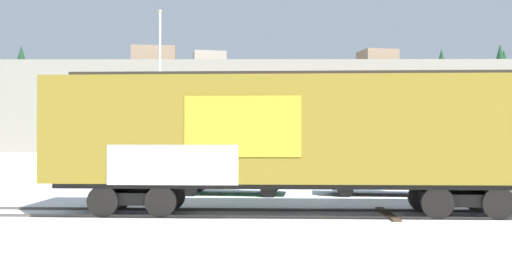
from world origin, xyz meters
TOP-DOWN VIEW (x-y plane):
  - ground_plane at (0.00, 0.00)m, footprint 260.00×260.00m
  - track at (-1.91, 0.03)m, footprint 60.02×3.80m
  - freight_car at (-1.06, -0.00)m, footprint 14.61×3.44m
  - flagpole at (-7.57, 12.42)m, footprint 0.31×1.26m
  - hillside at (0.00, 75.82)m, footprint 136.27×40.24m
  - parked_car_green at (-3.31, 5.39)m, footprint 4.75×2.40m
  - parked_car_black at (2.80, 5.09)m, footprint 4.87×2.23m

SIDE VIEW (x-z plane):
  - ground_plane at x=0.00m, z-range 0.00..0.00m
  - track at x=-1.91m, z-range 0.00..0.08m
  - parked_car_green at x=-3.31m, z-range 0.01..1.53m
  - parked_car_black at x=2.80m, z-range -0.03..1.75m
  - freight_car at x=-1.06m, z-range 0.32..4.62m
  - flagpole at x=-7.57m, z-range 0.97..10.17m
  - hillside at x=0.00m, z-range -1.75..14.78m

